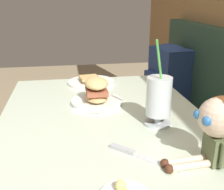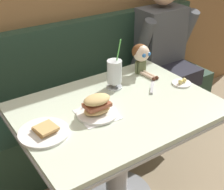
# 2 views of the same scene
# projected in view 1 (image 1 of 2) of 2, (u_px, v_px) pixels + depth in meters

# --- Properties ---
(diner_table) EXTENTS (1.11, 0.81, 0.74)m
(diner_table) POSITION_uv_depth(u_px,v_px,m) (104.00, 160.00, 1.19)
(diner_table) COLOR beige
(diner_table) RESTS_ON ground
(toast_plate) EXTENTS (0.25, 0.25, 0.04)m
(toast_plate) POSITION_uv_depth(u_px,v_px,m) (91.00, 82.00, 1.52)
(toast_plate) COLOR white
(toast_plate) RESTS_ON diner_table
(milkshake_glass) EXTENTS (0.10, 0.10, 0.31)m
(milkshake_glass) POSITION_uv_depth(u_px,v_px,m) (159.00, 99.00, 1.02)
(milkshake_glass) COLOR silver
(milkshake_glass) RESTS_ON diner_table
(sandwich_plate) EXTENTS (0.22, 0.22, 0.12)m
(sandwich_plate) POSITION_uv_depth(u_px,v_px,m) (96.00, 94.00, 1.23)
(sandwich_plate) COLOR white
(sandwich_plate) RESTS_ON diner_table
(butter_knife) EXTENTS (0.18, 0.18, 0.01)m
(butter_knife) POSITION_uv_depth(u_px,v_px,m) (132.00, 153.00, 0.85)
(butter_knife) COLOR silver
(butter_knife) RESTS_ON diner_table
(seated_doll) EXTENTS (0.12, 0.22, 0.20)m
(seated_doll) POSITION_uv_depth(u_px,v_px,m) (218.00, 121.00, 0.77)
(seated_doll) COLOR #5B6642
(seated_doll) RESTS_ON diner_table
(backpack) EXTENTS (0.33, 0.29, 0.41)m
(backpack) POSITION_uv_depth(u_px,v_px,m) (168.00, 71.00, 2.09)
(backpack) COLOR navy
(backpack) RESTS_ON booth_bench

